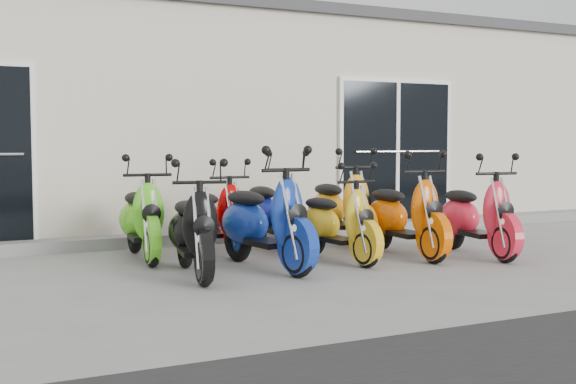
% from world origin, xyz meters
% --- Properties ---
extents(ground, '(80.00, 80.00, 0.00)m').
position_xyz_m(ground, '(0.00, 0.00, 0.00)').
color(ground, gray).
rests_on(ground, ground).
extents(building, '(14.00, 6.00, 3.20)m').
position_xyz_m(building, '(0.00, 5.20, 1.60)').
color(building, beige).
rests_on(building, ground).
extents(roof_cap, '(14.20, 6.20, 0.16)m').
position_xyz_m(roof_cap, '(0.00, 5.20, 3.28)').
color(roof_cap, '#3F3F42').
rests_on(roof_cap, building).
extents(front_step, '(14.00, 0.40, 0.15)m').
position_xyz_m(front_step, '(0.00, 2.02, 0.07)').
color(front_step, gray).
rests_on(front_step, ground).
extents(door_right, '(2.02, 0.08, 2.22)m').
position_xyz_m(door_right, '(2.60, 2.17, 1.26)').
color(door_right, black).
rests_on(door_right, front_step).
extents(scooter_front_black, '(0.81, 1.69, 1.20)m').
position_xyz_m(scooter_front_black, '(-1.47, -0.28, 0.60)').
color(scooter_front_black, black).
rests_on(scooter_front_black, ground).
extents(scooter_front_blue, '(0.91, 1.86, 1.32)m').
position_xyz_m(scooter_front_blue, '(-0.65, -0.19, 0.66)').
color(scooter_front_blue, navy).
rests_on(scooter_front_blue, ground).
extents(scooter_front_orange_a, '(0.72, 1.59, 1.13)m').
position_xyz_m(scooter_front_orange_a, '(0.29, -0.09, 0.57)').
color(scooter_front_orange_a, gold).
rests_on(scooter_front_orange_a, ground).
extents(scooter_front_orange_b, '(0.65, 1.71, 1.26)m').
position_xyz_m(scooter_front_orange_b, '(1.17, -0.13, 0.63)').
color(scooter_front_orange_b, '#E35802').
rests_on(scooter_front_orange_b, ground).
extents(scooter_front_red, '(0.80, 1.72, 1.23)m').
position_xyz_m(scooter_front_red, '(1.97, -0.45, 0.61)').
color(scooter_front_red, red).
rests_on(scooter_front_red, ground).
extents(scooter_back_green, '(0.71, 1.69, 1.22)m').
position_xyz_m(scooter_back_green, '(-1.67, 0.97, 0.61)').
color(scooter_back_green, '#5AD020').
rests_on(scooter_back_green, ground).
extents(scooter_back_red, '(0.70, 1.61, 1.16)m').
position_xyz_m(scooter_back_red, '(-0.75, 1.01, 0.58)').
color(scooter_back_red, '#B90000').
rests_on(scooter_back_red, ground).
extents(scooter_back_blue, '(0.66, 1.72, 1.27)m').
position_xyz_m(scooter_back_blue, '(-0.03, 0.94, 0.63)').
color(scooter_back_blue, navy).
rests_on(scooter_back_blue, ground).
extents(scooter_back_yellow, '(0.70, 1.76, 1.28)m').
position_xyz_m(scooter_back_yellow, '(0.92, 0.93, 0.64)').
color(scooter_back_yellow, '#FFA417').
rests_on(scooter_back_yellow, ground).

